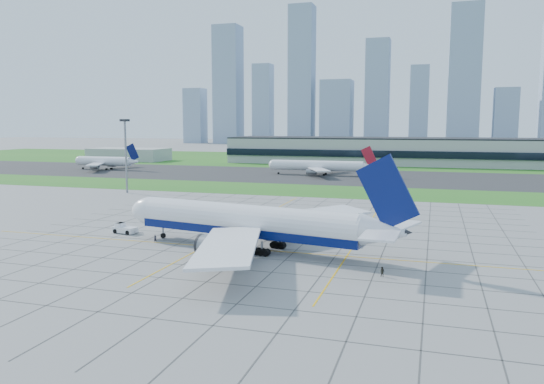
{
  "coord_description": "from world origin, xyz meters",
  "views": [
    {
      "loc": [
        32.63,
        -95.99,
        23.96
      ],
      "look_at": [
        -6.05,
        29.9,
        7.0
      ],
      "focal_mm": 35.0,
      "sensor_mm": 36.0,
      "label": 1
    }
  ],
  "objects_px": {
    "airliner": "(249,222)",
    "crew_near": "(155,238)",
    "pushback_tug": "(124,229)",
    "distant_jet_0": "(106,161)",
    "distant_jet_1": "(319,166)",
    "crew_far": "(382,272)",
    "light_mast": "(126,146)"
  },
  "relations": [
    {
      "from": "crew_far",
      "to": "light_mast",
      "type": "bearing_deg",
      "value": 171.18
    },
    {
      "from": "airliner",
      "to": "crew_near",
      "type": "height_order",
      "value": "airliner"
    },
    {
      "from": "distant_jet_1",
      "to": "airliner",
      "type": "bearing_deg",
      "value": -83.0
    },
    {
      "from": "crew_far",
      "to": "pushback_tug",
      "type": "bearing_deg",
      "value": -166.3
    },
    {
      "from": "airliner",
      "to": "crew_near",
      "type": "relative_size",
      "value": 37.34
    },
    {
      "from": "airliner",
      "to": "crew_near",
      "type": "distance_m",
      "value": 20.7
    },
    {
      "from": "airliner",
      "to": "crew_far",
      "type": "relative_size",
      "value": 37.6
    },
    {
      "from": "distant_jet_1",
      "to": "crew_far",
      "type": "bearing_deg",
      "value": -74.47
    },
    {
      "from": "light_mast",
      "to": "distant_jet_0",
      "type": "distance_m",
      "value": 101.96
    },
    {
      "from": "crew_far",
      "to": "distant_jet_0",
      "type": "relative_size",
      "value": 0.04
    },
    {
      "from": "crew_far",
      "to": "distant_jet_0",
      "type": "distance_m",
      "value": 223.45
    },
    {
      "from": "airliner",
      "to": "distant_jet_0",
      "type": "relative_size",
      "value": 1.41
    },
    {
      "from": "pushback_tug",
      "to": "crew_near",
      "type": "bearing_deg",
      "value": -18.15
    },
    {
      "from": "distant_jet_0",
      "to": "distant_jet_1",
      "type": "xyz_separation_m",
      "value": [
        113.7,
        3.22,
        0.0
      ]
    },
    {
      "from": "pushback_tug",
      "to": "distant_jet_0",
      "type": "xyz_separation_m",
      "value": [
        -100.63,
        140.1,
        3.5
      ]
    },
    {
      "from": "pushback_tug",
      "to": "distant_jet_0",
      "type": "relative_size",
      "value": 0.19
    },
    {
      "from": "crew_far",
      "to": "distant_jet_1",
      "type": "height_order",
      "value": "distant_jet_1"
    },
    {
      "from": "pushback_tug",
      "to": "crew_far",
      "type": "bearing_deg",
      "value": -5.98
    },
    {
      "from": "airliner",
      "to": "distant_jet_0",
      "type": "xyz_separation_m",
      "value": [
        -132.05,
        146.22,
        -0.73
      ]
    },
    {
      "from": "pushback_tug",
      "to": "crew_near",
      "type": "relative_size",
      "value": 4.97
    },
    {
      "from": "light_mast",
      "to": "crew_far",
      "type": "height_order",
      "value": "light_mast"
    },
    {
      "from": "distant_jet_0",
      "to": "pushback_tug",
      "type": "bearing_deg",
      "value": -54.31
    },
    {
      "from": "distant_jet_1",
      "to": "light_mast",
      "type": "bearing_deg",
      "value": -121.57
    },
    {
      "from": "pushback_tug",
      "to": "distant_jet_0",
      "type": "bearing_deg",
      "value": 136.54
    },
    {
      "from": "crew_near",
      "to": "distant_jet_1",
      "type": "height_order",
      "value": "distant_jet_1"
    },
    {
      "from": "light_mast",
      "to": "pushback_tug",
      "type": "height_order",
      "value": "light_mast"
    },
    {
      "from": "pushback_tug",
      "to": "crew_near",
      "type": "xyz_separation_m",
      "value": [
        11.2,
        -6.21,
        -0.17
      ]
    },
    {
      "from": "crew_far",
      "to": "distant_jet_0",
      "type": "xyz_separation_m",
      "value": [
        -158.38,
        157.58,
        3.68
      ]
    },
    {
      "from": "airliner",
      "to": "distant_jet_0",
      "type": "height_order",
      "value": "airliner"
    },
    {
      "from": "crew_near",
      "to": "airliner",
      "type": "bearing_deg",
      "value": -54.35
    },
    {
      "from": "pushback_tug",
      "to": "crew_far",
      "type": "xyz_separation_m",
      "value": [
        57.75,
        -17.48,
        -0.18
      ]
    },
    {
      "from": "distant_jet_0",
      "to": "distant_jet_1",
      "type": "bearing_deg",
      "value": 1.62
    }
  ]
}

